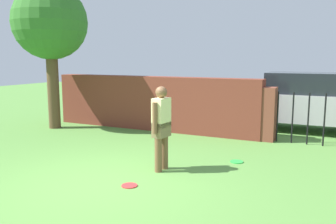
% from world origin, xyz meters
% --- Properties ---
extents(ground_plane, '(40.00, 40.00, 0.00)m').
position_xyz_m(ground_plane, '(0.00, 0.00, 0.00)').
color(ground_plane, '#568C3D').
extents(brick_wall, '(6.57, 0.50, 1.60)m').
position_xyz_m(brick_wall, '(-1.50, 4.57, 0.80)').
color(brick_wall, brown).
rests_on(brick_wall, ground).
extents(tree, '(2.22, 2.22, 4.31)m').
position_xyz_m(tree, '(-4.32, 3.45, 3.15)').
color(tree, brown).
rests_on(tree, ground).
extents(person, '(0.25, 0.54, 1.62)m').
position_xyz_m(person, '(0.55, 1.15, 0.90)').
color(person, brown).
rests_on(person, ground).
extents(fence_gate, '(2.82, 0.44, 1.40)m').
position_xyz_m(fence_gate, '(3.08, 4.57, 0.70)').
color(fence_gate, brown).
rests_on(fence_gate, ground).
extents(car, '(4.21, 1.94, 1.72)m').
position_xyz_m(car, '(2.57, 6.39, 0.86)').
color(car, '#B7B7BC').
rests_on(car, ground).
extents(frisbee_red, '(0.27, 0.27, 0.02)m').
position_xyz_m(frisbee_red, '(0.45, 0.15, 0.01)').
color(frisbee_red, red).
rests_on(frisbee_red, ground).
extents(frisbee_green, '(0.27, 0.27, 0.02)m').
position_xyz_m(frisbee_green, '(1.71, 2.31, 0.01)').
color(frisbee_green, green).
rests_on(frisbee_green, ground).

